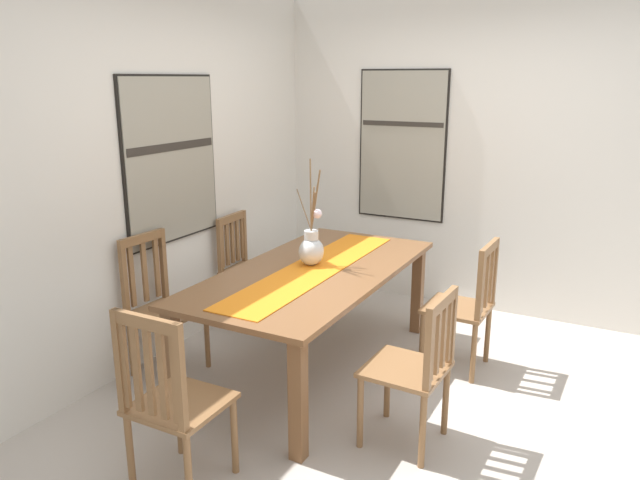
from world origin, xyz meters
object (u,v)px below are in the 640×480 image
at_px(painting_on_back_wall, 171,160).
at_px(painting_on_side_wall, 402,146).
at_px(dining_table, 313,282).
at_px(chair_2, 415,366).
at_px(chair_0, 465,304).
at_px(chair_3, 171,399).
at_px(chair_4, 246,265).
at_px(chair_1, 161,304).
at_px(centerpiece_vase, 312,247).

relative_size(painting_on_back_wall, painting_on_side_wall, 0.90).
bearing_deg(painting_on_side_wall, dining_table, -179.33).
bearing_deg(dining_table, painting_on_back_wall, 94.58).
bearing_deg(painting_on_back_wall, chair_2, -102.30).
relative_size(dining_table, painting_on_side_wall, 1.57).
distance_m(chair_0, chair_3, 2.15).
relative_size(dining_table, chair_4, 2.30).
xyz_separation_m(chair_1, chair_2, (-0.03, -1.83, -0.01)).
height_order(chair_0, chair_3, chair_3).
distance_m(dining_table, chair_2, 1.07).
height_order(dining_table, chair_4, chair_4).
xyz_separation_m(dining_table, painting_on_back_wall, (-0.09, 1.11, 0.77)).
distance_m(chair_4, painting_on_side_wall, 1.74).
bearing_deg(painting_on_side_wall, painting_on_back_wall, 148.50).
relative_size(dining_table, chair_1, 2.14).
bearing_deg(chair_1, chair_0, -61.57).
bearing_deg(chair_4, centerpiece_vase, -117.59).
xyz_separation_m(dining_table, chair_1, (-0.50, 0.92, -0.16)).
relative_size(chair_1, chair_4, 1.07).
bearing_deg(chair_1, chair_4, 0.14).
relative_size(centerpiece_vase, painting_on_side_wall, 0.55).
bearing_deg(painting_on_back_wall, centerpiece_vase, -81.22).
xyz_separation_m(dining_table, chair_3, (-1.45, -0.01, -0.14)).
xyz_separation_m(chair_3, painting_on_back_wall, (1.36, 1.12, 0.91)).
xyz_separation_m(chair_4, painting_on_side_wall, (1.16, -0.90, 0.92)).
height_order(chair_1, chair_2, chair_1).
bearing_deg(chair_4, chair_2, -119.94).
distance_m(chair_0, painting_on_back_wall, 2.31).
relative_size(chair_3, painting_on_back_wall, 0.82).
height_order(chair_3, chair_4, chair_3).
bearing_deg(chair_0, painting_on_back_wall, 106.10).
relative_size(dining_table, centerpiece_vase, 2.85).
relative_size(chair_0, chair_4, 1.03).
height_order(dining_table, painting_on_back_wall, painting_on_back_wall).
bearing_deg(centerpiece_vase, chair_2, -121.94).
relative_size(chair_0, chair_3, 0.96).
distance_m(dining_table, painting_on_side_wall, 1.85).
bearing_deg(centerpiece_vase, chair_4, 62.41).
distance_m(centerpiece_vase, painting_on_side_wall, 1.70).
relative_size(dining_table, chair_3, 2.13).
bearing_deg(centerpiece_vase, chair_1, 123.50).
height_order(centerpiece_vase, painting_on_side_wall, painting_on_side_wall).
bearing_deg(chair_3, painting_on_side_wall, 0.61).
relative_size(chair_2, painting_on_back_wall, 0.76).
bearing_deg(dining_table, painting_on_side_wall, 0.67).
height_order(centerpiece_vase, chair_2, centerpiece_vase).
distance_m(chair_0, chair_4, 1.84).
distance_m(chair_3, painting_on_side_wall, 3.27).
distance_m(dining_table, chair_4, 1.07).
relative_size(chair_3, chair_4, 1.08).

